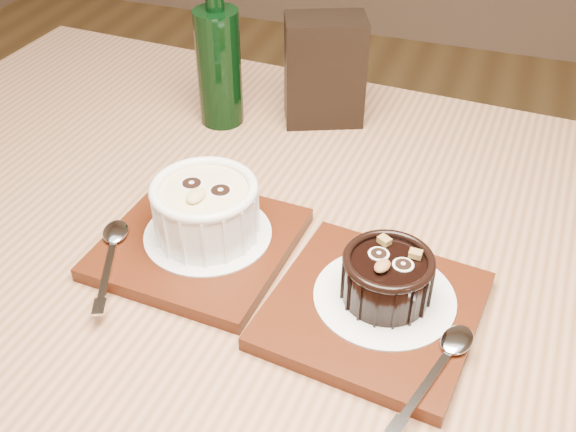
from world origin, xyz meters
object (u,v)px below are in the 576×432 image
Objects in this scene: table at (298,323)px; ramekin_white at (205,207)px; green_bottle at (219,63)px; ramekin_dark at (387,275)px; condiment_stand at (324,71)px; tray_left at (199,243)px; tray_right at (373,310)px.

ramekin_white is (-0.10, -0.01, 0.14)m from table.
ramekin_white is 0.50× the size of green_bottle.
green_bottle is at bearing 128.61° from table.
table is 11.67× the size of ramekin_white.
table is 5.88× the size of green_bottle.
ramekin_dark is 0.35m from condiment_stand.
green_bottle is (-0.28, 0.27, 0.04)m from ramekin_dark.
tray_left and tray_right have the same top height.
table is 8.89× the size of condiment_stand.
table is at bearing 8.13° from ramekin_white.
green_bottle is at bearing 152.69° from ramekin_dark.
tray_left is 2.19× the size of ramekin_dark.
tray_right is at bearing -45.90° from green_bottle.
ramekin_white is at bearing -96.95° from condiment_stand.
table is at bearing 150.52° from tray_right.
tray_left is 0.20m from ramekin_dark.
ramekin_white is 0.19m from tray_right.
tray_left is at bearing -170.66° from table.
green_bottle reaches higher than ramekin_white.
green_bottle is (-0.27, 0.28, 0.07)m from tray_right.
ramekin_white is at bearing -172.07° from ramekin_dark.
ramekin_white is 0.29m from condiment_stand.
tray_right is (0.19, -0.03, 0.00)m from tray_left.
ramekin_dark is at bearing -6.08° from tray_left.
tray_left is 1.29× the size of condiment_stand.
table is 0.14m from tray_left.
tray_right is 0.37m from condiment_stand.
condiment_stand is at bearing 20.60° from green_bottle.
green_bottle is (-0.13, -0.05, 0.01)m from condiment_stand.
tray_right is 0.40m from green_bottle.
green_bottle is at bearing -159.40° from condiment_stand.
ramekin_dark is at bearing -5.78° from ramekin_white.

